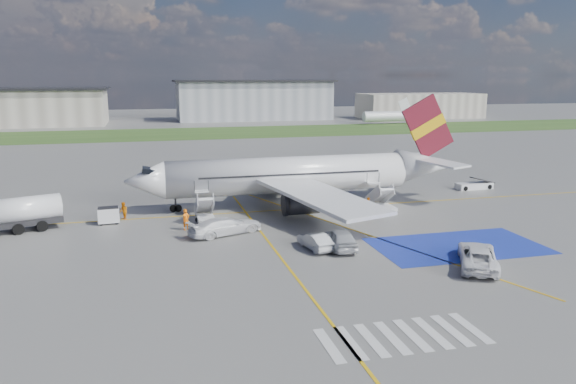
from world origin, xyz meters
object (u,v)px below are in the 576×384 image
at_px(fuel_tanker, 8,219).
at_px(airliner, 301,174).
at_px(gpu_cart, 109,216).
at_px(van_white_b, 225,223).
at_px(belt_loader, 474,186).
at_px(car_silver_a, 340,239).
at_px(van_white_a, 478,252).
at_px(car_silver_b, 315,241).

bearing_deg(fuel_tanker, airliner, -9.76).
relative_size(gpu_cart, van_white_b, 0.39).
bearing_deg(belt_loader, car_silver_a, -144.95).
bearing_deg(fuel_tanker, van_white_a, -45.52).
bearing_deg(van_white_a, airliner, -43.71).
bearing_deg(car_silver_b, van_white_a, 137.04).
relative_size(fuel_tanker, belt_loader, 1.86).
height_order(belt_loader, car_silver_b, belt_loader).
distance_m(airliner, car_silver_b, 16.35).
bearing_deg(car_silver_a, gpu_cart, -31.07).
bearing_deg(car_silver_b, car_silver_a, 159.20).
distance_m(gpu_cart, car_silver_b, 20.98).
bearing_deg(gpu_cart, belt_loader, 4.83).
bearing_deg(airliner, van_white_a, -72.30).
relative_size(belt_loader, van_white_b, 0.97).
height_order(gpu_cart, belt_loader, gpu_cart).
bearing_deg(van_white_b, belt_loader, -89.63).
bearing_deg(van_white_b, car_silver_a, -148.23).
distance_m(airliner, belt_loader, 23.78).
height_order(gpu_cart, car_silver_a, car_silver_a).
xyz_separation_m(car_silver_a, car_silver_b, (-1.98, 0.40, -0.16)).
bearing_deg(car_silver_b, belt_loader, -154.30).
bearing_deg(fuel_tanker, car_silver_b, -42.71).
height_order(airliner, belt_loader, airliner).
relative_size(fuel_tanker, van_white_b, 1.81).
xyz_separation_m(gpu_cart, belt_loader, (43.40, 6.13, -0.36)).
bearing_deg(car_silver_a, airliner, -90.75).
relative_size(airliner, car_silver_a, 7.46).
relative_size(belt_loader, car_silver_b, 1.23).
height_order(airliner, gpu_cart, airliner).
relative_size(gpu_cart, car_silver_b, 0.49).
bearing_deg(van_white_a, car_silver_a, -9.01).
distance_m(gpu_cart, van_white_a, 33.55).
bearing_deg(belt_loader, fuel_tanker, -174.90).
bearing_deg(belt_loader, airliner, -175.62).
xyz_separation_m(airliner, gpu_cart, (-20.00, -3.21, -2.66)).
relative_size(car_silver_a, car_silver_b, 1.20).
bearing_deg(car_silver_a, van_white_a, 146.04).
distance_m(airliner, fuel_tanker, 28.97).
relative_size(fuel_tanker, car_silver_b, 2.29).
xyz_separation_m(fuel_tanker, belt_loader, (51.98, 7.17, -0.94)).
distance_m(gpu_cart, belt_loader, 43.84).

